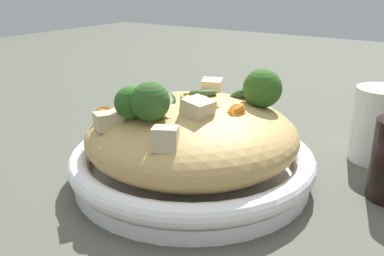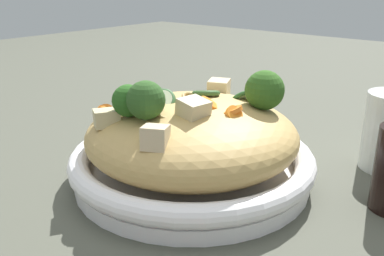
% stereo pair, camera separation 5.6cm
% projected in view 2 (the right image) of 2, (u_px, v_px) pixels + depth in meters
% --- Properties ---
extents(ground_plane, '(3.00, 3.00, 0.00)m').
position_uv_depth(ground_plane, '(192.00, 179.00, 0.59)').
color(ground_plane, '#4A4C40').
extents(serving_bowl, '(0.33, 0.33, 0.05)m').
position_uv_depth(serving_bowl, '(192.00, 163.00, 0.58)').
color(serving_bowl, white).
rests_on(serving_bowl, ground_plane).
extents(noodle_heap, '(0.28, 0.28, 0.10)m').
position_uv_depth(noodle_heap, '(192.00, 135.00, 0.56)').
color(noodle_heap, tan).
rests_on(noodle_heap, serving_bowl).
extents(broccoli_florets, '(0.17, 0.21, 0.06)m').
position_uv_depth(broccoli_florets, '(200.00, 97.00, 0.52)').
color(broccoli_florets, '#A0B779').
rests_on(broccoli_florets, serving_bowl).
extents(carrot_coins, '(0.18, 0.11, 0.04)m').
position_uv_depth(carrot_coins, '(166.00, 108.00, 0.55)').
color(carrot_coins, orange).
rests_on(carrot_coins, serving_bowl).
extents(zucchini_slices, '(0.11, 0.16, 0.04)m').
position_uv_depth(zucchini_slices, '(209.00, 97.00, 0.58)').
color(zucchini_slices, beige).
rests_on(zucchini_slices, serving_bowl).
extents(chicken_chunks, '(0.14, 0.24, 0.04)m').
position_uv_depth(chicken_chunks, '(178.00, 109.00, 0.54)').
color(chicken_chunks, '#CDB58E').
rests_on(chicken_chunks, serving_bowl).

